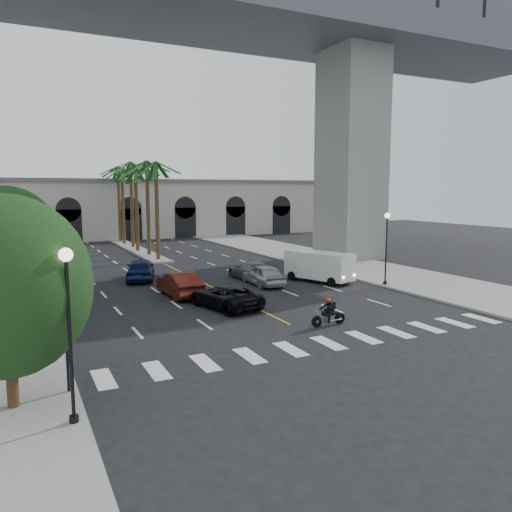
# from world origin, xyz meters

# --- Properties ---
(ground) EXTENTS (140.00, 140.00, 0.00)m
(ground) POSITION_xyz_m (0.00, 0.00, 0.00)
(ground) COLOR black
(ground) RESTS_ON ground
(sidewalk_right) EXTENTS (8.00, 100.00, 0.15)m
(sidewalk_right) POSITION_xyz_m (15.00, 15.00, 0.07)
(sidewalk_right) COLOR gray
(sidewalk_right) RESTS_ON ground
(median) EXTENTS (2.00, 24.00, 0.20)m
(median) POSITION_xyz_m (0.00, 38.00, 0.10)
(median) COLOR gray
(median) RESTS_ON ground
(pier_building) EXTENTS (71.00, 10.50, 8.50)m
(pier_building) POSITION_xyz_m (0.00, 55.00, 4.27)
(pier_building) COLOR beige
(pier_building) RESTS_ON ground
(bridge) EXTENTS (75.00, 13.00, 26.00)m
(bridge) POSITION_xyz_m (3.42, 22.00, 18.51)
(bridge) COLOR gray
(bridge) RESTS_ON ground
(palm_a) EXTENTS (3.20, 3.20, 10.30)m
(palm_a) POSITION_xyz_m (0.00, 28.00, 9.10)
(palm_a) COLOR #47331E
(palm_a) RESTS_ON ground
(palm_b) EXTENTS (3.20, 3.20, 10.60)m
(palm_b) POSITION_xyz_m (0.10, 32.00, 9.37)
(palm_b) COLOR #47331E
(palm_b) RESTS_ON ground
(palm_c) EXTENTS (3.20, 3.20, 10.10)m
(palm_c) POSITION_xyz_m (-0.20, 36.00, 8.91)
(palm_c) COLOR #47331E
(palm_c) RESTS_ON ground
(palm_d) EXTENTS (3.20, 3.20, 10.90)m
(palm_d) POSITION_xyz_m (0.15, 40.00, 9.65)
(palm_d) COLOR #47331E
(palm_d) RESTS_ON ground
(palm_e) EXTENTS (3.20, 3.20, 10.40)m
(palm_e) POSITION_xyz_m (-0.10, 44.00, 9.19)
(palm_e) COLOR #47331E
(palm_e) RESTS_ON ground
(palm_f) EXTENTS (3.20, 3.20, 10.70)m
(palm_f) POSITION_xyz_m (0.20, 48.00, 9.46)
(palm_f) COLOR #47331E
(palm_f) RESTS_ON ground
(street_tree_near) EXTENTS (5.20, 5.20, 6.89)m
(street_tree_near) POSITION_xyz_m (-13.00, -3.00, 4.02)
(street_tree_near) COLOR #382616
(street_tree_near) RESTS_ON ground
(street_tree_mid) EXTENTS (5.44, 5.44, 7.21)m
(street_tree_mid) POSITION_xyz_m (-13.00, 10.00, 4.21)
(street_tree_mid) COLOR #382616
(street_tree_mid) RESTS_ON ground
(street_tree_far) EXTENTS (5.04, 5.04, 6.68)m
(street_tree_far) POSITION_xyz_m (-13.00, 22.00, 3.90)
(street_tree_far) COLOR #382616
(street_tree_far) RESTS_ON ground
(lamp_post_left_near) EXTENTS (0.40, 0.40, 5.35)m
(lamp_post_left_near) POSITION_xyz_m (-11.40, -5.00, 3.22)
(lamp_post_left_near) COLOR black
(lamp_post_left_near) RESTS_ON ground
(lamp_post_left_far) EXTENTS (0.40, 0.40, 5.35)m
(lamp_post_left_far) POSITION_xyz_m (-11.40, 16.00, 3.22)
(lamp_post_left_far) COLOR black
(lamp_post_left_far) RESTS_ON ground
(lamp_post_right) EXTENTS (0.40, 0.40, 5.35)m
(lamp_post_right) POSITION_xyz_m (11.40, 8.00, 3.22)
(lamp_post_right) COLOR black
(lamp_post_right) RESTS_ON ground
(traffic_signal_near) EXTENTS (0.25, 0.18, 3.65)m
(traffic_signal_near) POSITION_xyz_m (-11.30, -2.50, 2.51)
(traffic_signal_near) COLOR black
(traffic_signal_near) RESTS_ON ground
(traffic_signal_far) EXTENTS (0.25, 0.18, 3.65)m
(traffic_signal_far) POSITION_xyz_m (-11.30, 1.50, 2.51)
(traffic_signal_far) COLOR black
(traffic_signal_far) RESTS_ON ground
(motorcycle_rider) EXTENTS (2.01, 0.54, 1.45)m
(motorcycle_rider) POSITION_xyz_m (1.75, 0.98, 0.66)
(motorcycle_rider) COLOR black
(motorcycle_rider) RESTS_ON ground
(car_a) EXTENTS (1.98, 4.66, 1.57)m
(car_a) POSITION_xyz_m (3.65, 12.30, 0.79)
(car_a) COLOR #9FA0A4
(car_a) RESTS_ON ground
(car_b) EXTENTS (1.90, 5.00, 1.63)m
(car_b) POSITION_xyz_m (-3.06, 11.27, 0.81)
(car_b) COLOR #4F1A0F
(car_b) RESTS_ON ground
(car_c) EXTENTS (3.46, 5.57, 1.44)m
(car_c) POSITION_xyz_m (-1.60, 6.92, 0.72)
(car_c) COLOR black
(car_c) RESTS_ON ground
(car_d) EXTENTS (2.18, 5.13, 1.48)m
(car_d) POSITION_xyz_m (3.80, 14.71, 0.74)
(car_d) COLOR #59585D
(car_d) RESTS_ON ground
(car_e) EXTENTS (3.34, 5.42, 1.72)m
(car_e) POSITION_xyz_m (-4.02, 18.26, 0.86)
(car_e) COLOR #101E4E
(car_e) RESTS_ON ground
(cargo_van) EXTENTS (3.69, 5.69, 2.27)m
(cargo_van) POSITION_xyz_m (8.11, 11.63, 1.27)
(cargo_van) COLOR white
(cargo_van) RESTS_ON ground
(pedestrian_b) EXTENTS (0.86, 0.70, 1.68)m
(pedestrian_b) POSITION_xyz_m (-11.97, 5.32, 0.99)
(pedestrian_b) COLOR black
(pedestrian_b) RESTS_ON sidewalk_left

